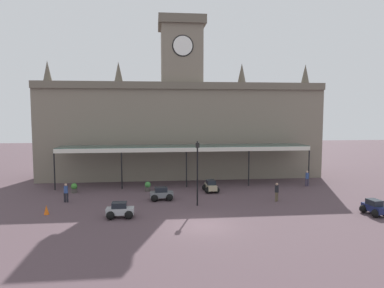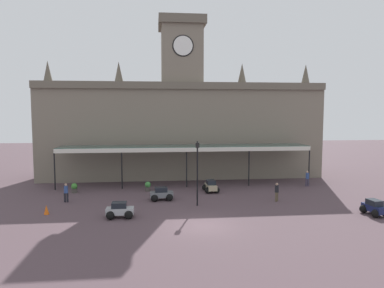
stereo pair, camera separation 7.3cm
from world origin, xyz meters
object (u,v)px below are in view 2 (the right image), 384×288
at_px(pedestrian_near_entrance, 307,178).
at_px(car_silver_sedan, 120,211).
at_px(car_beige_sedan, 211,187).
at_px(planter_forecourt_centre, 74,188).
at_px(car_grey_sedan, 161,195).
at_px(pedestrian_crossing_forecourt, 66,192).
at_px(traffic_cone, 46,210).
at_px(victorian_lamppost, 197,166).
at_px(car_navy_sedan, 374,209).
at_px(pedestrian_beside_cars, 277,191).
at_px(planter_near_kerb, 148,186).

bearing_deg(pedestrian_near_entrance, car_silver_sedan, -153.41).
xyz_separation_m(car_beige_sedan, planter_forecourt_centre, (-13.47, 0.97, -0.01)).
distance_m(car_grey_sedan, pedestrian_crossing_forecourt, 8.43).
bearing_deg(car_grey_sedan, traffic_cone, -158.43).
xyz_separation_m(pedestrian_near_entrance, victorian_lamppost, (-12.67, -6.64, 2.49)).
distance_m(car_navy_sedan, planter_forecourt_centre, 26.85).
xyz_separation_m(car_silver_sedan, pedestrian_beside_cars, (13.45, 3.55, 0.41)).
bearing_deg(car_grey_sedan, pedestrian_crossing_forecourt, 178.78).
xyz_separation_m(car_beige_sedan, traffic_cone, (-13.98, -6.40, -0.13)).
bearing_deg(pedestrian_near_entrance, car_navy_sedan, -86.39).
height_order(pedestrian_beside_cars, planter_near_kerb, pedestrian_beside_cars).
bearing_deg(car_navy_sedan, car_silver_sedan, 176.15).
xyz_separation_m(car_grey_sedan, pedestrian_near_entrance, (15.68, 4.43, 0.41)).
bearing_deg(car_beige_sedan, car_silver_sedan, -136.14).
relative_size(car_beige_sedan, pedestrian_crossing_forecourt, 1.26).
distance_m(pedestrian_crossing_forecourt, planter_near_kerb, 8.02).
height_order(car_grey_sedan, traffic_cone, car_grey_sedan).
bearing_deg(car_grey_sedan, planter_forecourt_centre, 155.90).
relative_size(traffic_cone, planter_near_kerb, 0.77).
bearing_deg(planter_near_kerb, pedestrian_near_entrance, 1.95).
relative_size(car_grey_sedan, traffic_cone, 2.87).
bearing_deg(victorian_lamppost, car_grey_sedan, 143.65).
relative_size(planter_forecourt_centre, planter_near_kerb, 1.00).
distance_m(car_grey_sedan, pedestrian_near_entrance, 16.30).
xyz_separation_m(car_grey_sedan, car_beige_sedan, (4.96, 2.84, 0.00)).
relative_size(car_grey_sedan, pedestrian_beside_cars, 1.27).
bearing_deg(planter_forecourt_centre, pedestrian_crossing_forecourt, -88.63).
bearing_deg(victorian_lamppost, planter_near_kerb, 125.39).
distance_m(car_silver_sedan, pedestrian_crossing_forecourt, 7.37).
bearing_deg(victorian_lamppost, pedestrian_near_entrance, 27.64).
xyz_separation_m(car_navy_sedan, pedestrian_beside_cars, (-6.13, 4.87, 0.41)).
xyz_separation_m(traffic_cone, planter_forecourt_centre, (0.52, 7.37, 0.12)).
bearing_deg(pedestrian_near_entrance, victorian_lamppost, -152.36).
height_order(pedestrian_near_entrance, victorian_lamppost, victorian_lamppost).
bearing_deg(pedestrian_crossing_forecourt, pedestrian_beside_cars, -5.10).
distance_m(car_beige_sedan, victorian_lamppost, 6.14).
bearing_deg(victorian_lamppost, pedestrian_crossing_forecourt, 168.19).
xyz_separation_m(planter_forecourt_centre, planter_near_kerb, (7.20, 0.05, 0.00)).
distance_m(car_grey_sedan, pedestrian_beside_cars, 10.34).
relative_size(pedestrian_crossing_forecourt, traffic_cone, 2.27).
bearing_deg(car_beige_sedan, planter_near_kerb, 170.82).
distance_m(traffic_cone, planter_near_kerb, 10.70).
xyz_separation_m(pedestrian_beside_cars, traffic_cone, (-19.25, -2.08, -0.54)).
distance_m(car_grey_sedan, traffic_cone, 9.70).
relative_size(car_navy_sedan, planter_near_kerb, 2.22).
bearing_deg(car_beige_sedan, pedestrian_crossing_forecourt, -168.77).
distance_m(car_navy_sedan, pedestrian_crossing_forecourt, 25.62).
height_order(car_navy_sedan, planter_forecourt_centre, car_navy_sedan).
distance_m(car_beige_sedan, traffic_cone, 15.38).
height_order(car_silver_sedan, pedestrian_near_entrance, pedestrian_near_entrance).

